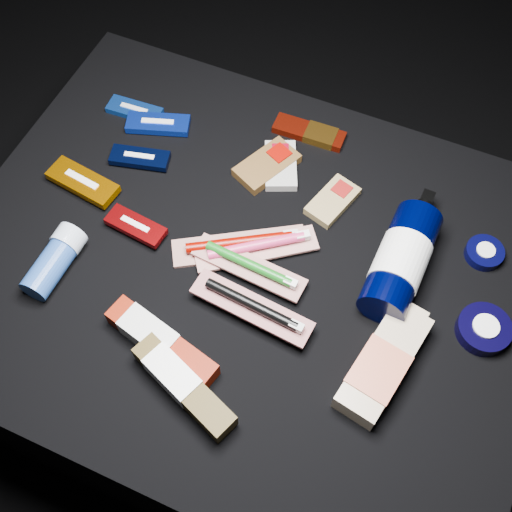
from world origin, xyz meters
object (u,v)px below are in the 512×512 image
at_px(deodorant_stick, 55,260).
at_px(toothpaste_carton_red, 158,340).
at_px(lotion_bottle, 401,261).
at_px(bodywash_bottle, 382,365).

height_order(deodorant_stick, toothpaste_carton_red, deodorant_stick).
relative_size(lotion_bottle, toothpaste_carton_red, 1.27).
distance_m(deodorant_stick, toothpaste_carton_red, 0.22).
bearing_deg(bodywash_bottle, toothpaste_carton_red, -152.71).
bearing_deg(bodywash_bottle, lotion_bottle, 109.66).
height_order(lotion_bottle, bodywash_bottle, lotion_bottle).
bearing_deg(bodywash_bottle, deodorant_stick, -164.78).
distance_m(bodywash_bottle, toothpaste_carton_red, 0.34).
height_order(lotion_bottle, deodorant_stick, lotion_bottle).
distance_m(lotion_bottle, toothpaste_carton_red, 0.40).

